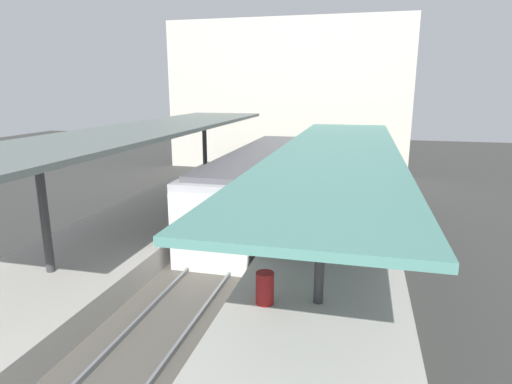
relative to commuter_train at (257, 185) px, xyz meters
name	(u,v)px	position (x,y,z in m)	size (l,w,h in m)	color
ground_plane	(230,254)	(0.00, -4.34, -1.73)	(80.00, 80.00, 0.00)	#383835
platform_left	(138,233)	(-3.80, -4.34, -1.23)	(4.40, 28.00, 1.00)	#ADA8A0
platform_right	(332,250)	(3.80, -4.34, -1.23)	(4.40, 28.00, 1.00)	#ADA8A0
track_ballast	(230,251)	(0.00, -4.34, -1.63)	(3.20, 28.00, 0.20)	#59544C
rail_near_side	(212,245)	(-0.72, -4.34, -1.46)	(0.08, 28.00, 0.14)	slate
rail_far_side	(248,249)	(0.72, -4.34, -1.46)	(0.08, 28.00, 0.14)	slate
commuter_train	(257,185)	(0.00, 0.00, 0.00)	(2.78, 13.31, 3.10)	#ADADB2
canopy_left	(149,130)	(-3.80, -2.94, 2.70)	(4.18, 21.00, 3.55)	#333335
canopy_right	(338,151)	(3.80, -2.94, 2.12)	(4.18, 21.00, 2.96)	#333335
platform_bench	(298,224)	(2.62, -4.67, -0.26)	(1.40, 0.41, 0.86)	black
platform_sign	(365,178)	(4.83, -1.67, 0.90)	(0.90, 0.08, 2.21)	#262628
litter_bin	(265,288)	(2.55, -9.61, -0.33)	(0.44, 0.44, 0.80)	maroon
passenger_near_bench	(365,179)	(4.84, 1.73, 0.17)	(0.36, 0.36, 1.72)	#386B3D
passenger_mid_platform	(327,208)	(3.51, -3.76, 0.14)	(0.36, 0.36, 1.67)	#998460
station_building_backdrop	(290,96)	(-1.13, 15.66, 3.77)	(18.00, 6.00, 11.00)	beige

